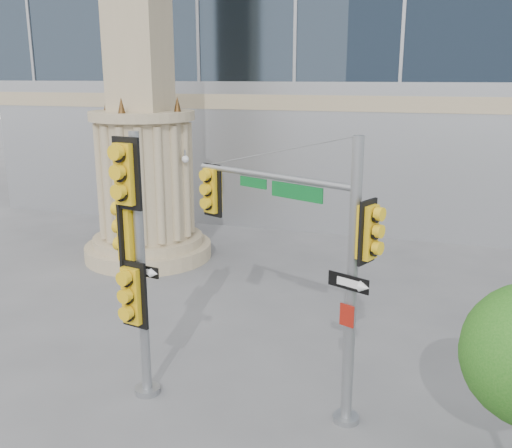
% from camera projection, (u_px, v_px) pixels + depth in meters
% --- Properties ---
extents(ground, '(120.00, 120.00, 0.00)m').
position_uv_depth(ground, '(215.00, 436.00, 10.21)').
color(ground, '#545456').
rests_on(ground, ground).
extents(monument, '(4.40, 4.40, 16.60)m').
position_uv_depth(monument, '(141.00, 98.00, 18.83)').
color(monument, tan).
rests_on(monument, ground).
extents(main_signal_pole, '(3.86, 2.00, 5.31)m').
position_uv_depth(main_signal_pole, '(309.00, 243.00, 10.45)').
color(main_signal_pole, slate).
rests_on(main_signal_pole, ground).
extents(secondary_signal_pole, '(0.92, 0.79, 5.29)m').
position_uv_depth(secondary_signal_pole, '(133.00, 248.00, 10.74)').
color(secondary_signal_pole, slate).
rests_on(secondary_signal_pole, ground).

